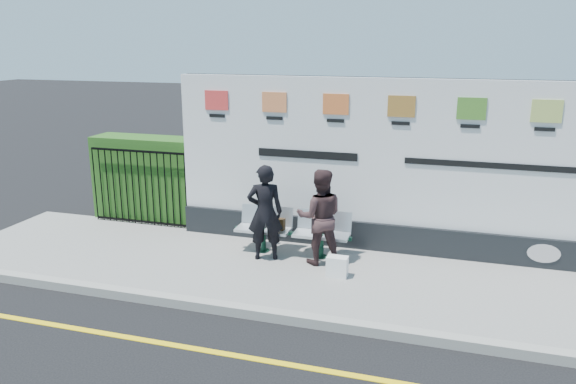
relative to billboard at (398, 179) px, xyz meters
The scene contains 12 objects.
ground 4.13m from the billboard, 97.40° to the right, with size 80.00×80.00×0.00m, color black.
pavement 1.98m from the billboard, 110.32° to the right, with size 14.00×3.00×0.12m, color gray.
kerb 3.19m from the billboard, 99.95° to the right, with size 14.00×0.18×0.14m, color gray.
yellow_line 4.13m from the billboard, 97.40° to the right, with size 14.00×0.10×0.01m, color yellow.
billboard is the anchor object (origin of this frame).
hedge 5.11m from the billboard, behind, with size 2.35×0.70×1.70m, color #265319.
railing 5.10m from the billboard, behind, with size 2.05×0.06×1.54m, color black, non-canonical shape.
bench 2.13m from the billboard, 157.46° to the right, with size 1.99×0.53×0.43m, color silver, non-canonical shape.
woman_left 2.35m from the billboard, 153.73° to the right, with size 0.60×0.39×1.64m, color black.
woman_right 1.56m from the billboard, 140.61° to the right, with size 0.78×0.61×1.60m, color #362324.
handbag_brown 2.21m from the billboard, 160.12° to the right, with size 0.26×0.11×0.20m, color #2F1F0D.
carrier_bag_white 1.96m from the billboard, 117.54° to the right, with size 0.33×0.20×0.33m, color white.
Camera 1 is at (1.40, -5.63, 3.73)m, focal length 35.00 mm.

